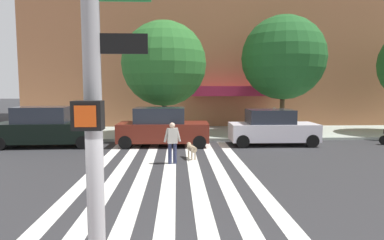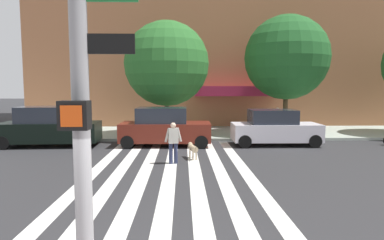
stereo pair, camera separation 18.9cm
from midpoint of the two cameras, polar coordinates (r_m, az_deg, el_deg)
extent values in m
plane|color=#2B2B2D|center=(11.59, -5.07, -9.51)|extent=(160.00, 160.00, 0.00)
cube|color=#A4AEA2|center=(21.74, -3.91, -2.19)|extent=(80.00, 6.00, 0.15)
cube|color=silver|center=(11.98, -17.58, -9.24)|extent=(0.45, 14.10, 0.01)
cube|color=silver|center=(11.78, -13.29, -9.37)|extent=(0.45, 14.10, 0.01)
cube|color=silver|center=(11.65, -8.87, -9.46)|extent=(0.45, 14.10, 0.01)
cube|color=silver|center=(11.59, -4.38, -9.49)|extent=(0.45, 14.10, 0.01)
cube|color=silver|center=(11.59, 0.13, -9.47)|extent=(0.45, 14.10, 0.01)
cube|color=silver|center=(11.67, 4.61, -9.39)|extent=(0.45, 14.10, 0.01)
cube|color=silver|center=(11.81, 9.00, -9.25)|extent=(0.45, 14.10, 0.01)
cube|color=#B9244D|center=(24.26, 6.77, 4.93)|extent=(5.97, 1.60, 0.70)
cylinder|color=gray|center=(3.55, -18.09, 5.85)|extent=(0.18, 0.18, 5.80)
cube|color=black|center=(3.37, -18.84, 0.74)|extent=(0.28, 0.18, 0.28)
cube|color=#E54C14|center=(3.27, -19.33, 0.59)|extent=(0.20, 0.01, 0.20)
cube|color=black|center=(3.51, -13.78, 12.52)|extent=(0.56, 0.03, 0.20)
cube|color=black|center=(18.57, -23.73, -1.92)|extent=(4.95, 2.03, 0.98)
cube|color=#232833|center=(18.54, -24.41, 0.82)|extent=(2.63, 1.72, 0.80)
cylinder|color=black|center=(18.89, -17.20, -2.83)|extent=(0.67, 0.24, 0.66)
cylinder|color=black|center=(17.26, -18.41, -3.64)|extent=(0.67, 0.24, 0.66)
cylinder|color=black|center=(20.11, -28.20, -2.75)|extent=(0.67, 0.24, 0.66)
cube|color=maroon|center=(17.34, -5.19, -2.02)|extent=(4.65, 2.06, 0.95)
cube|color=#232833|center=(17.26, -5.82, 0.82)|extent=(2.57, 1.77, 0.78)
cylinder|color=black|center=(18.25, 0.73, -2.87)|extent=(0.66, 0.24, 0.66)
cylinder|color=black|center=(16.48, 0.95, -3.79)|extent=(0.66, 0.24, 0.66)
cylinder|color=black|center=(18.48, -10.63, -2.86)|extent=(0.66, 0.24, 0.66)
cylinder|color=black|center=(16.74, -11.63, -3.75)|extent=(0.66, 0.24, 0.66)
cube|color=silver|center=(18.01, 13.34, -1.96)|extent=(4.49, 1.91, 0.89)
cube|color=#232833|center=(17.88, 12.84, 0.59)|extent=(2.34, 1.67, 0.73)
cylinder|color=black|center=(19.41, 17.64, -2.62)|extent=(0.66, 0.22, 0.66)
cylinder|color=black|center=(17.82, 19.52, -3.40)|extent=(0.66, 0.22, 0.66)
cylinder|color=black|center=(18.51, 7.35, -2.79)|extent=(0.66, 0.22, 0.66)
cylinder|color=black|center=(16.84, 8.32, -3.64)|extent=(0.66, 0.22, 0.66)
cylinder|color=black|center=(20.29, 29.70, -3.01)|extent=(0.49, 0.18, 0.48)
cylinder|color=#4C3823|center=(20.09, -5.00, 1.50)|extent=(0.29, 0.29, 2.88)
sphere|color=#286628|center=(20.09, -5.07, 9.55)|extent=(5.01, 5.01, 5.01)
cylinder|color=#4C3823|center=(21.68, 14.87, 2.15)|extent=(0.29, 0.29, 3.27)
sphere|color=#1E5623|center=(21.72, 15.07, 10.22)|extent=(5.17, 5.17, 5.17)
cylinder|color=#282D4C|center=(13.28, -4.19, -5.74)|extent=(0.18, 0.18, 0.82)
cylinder|color=#282D4C|center=(13.32, -3.35, -5.70)|extent=(0.18, 0.18, 0.82)
cube|color=#B2ADA3|center=(13.18, -3.79, -2.69)|extent=(0.43, 0.32, 0.60)
cylinder|color=#B2ADA3|center=(13.13, -4.81, -2.60)|extent=(0.24, 0.14, 0.57)
cylinder|color=#B2ADA3|center=(13.23, -2.78, -2.52)|extent=(0.24, 0.14, 0.57)
sphere|color=beige|center=(13.13, -3.80, -0.92)|extent=(0.27, 0.27, 0.22)
cylinder|color=tan|center=(14.14, -0.42, -4.86)|extent=(0.42, 0.74, 0.26)
sphere|color=tan|center=(14.53, -0.89, -4.18)|extent=(0.24, 0.24, 0.20)
cylinder|color=tan|center=(13.71, 0.10, -4.98)|extent=(0.09, 0.24, 0.16)
cylinder|color=tan|center=(14.40, -0.96, -5.84)|extent=(0.07, 0.07, 0.32)
cylinder|color=tan|center=(14.44, -0.42, -5.81)|extent=(0.07, 0.07, 0.32)
cylinder|color=tan|center=(13.94, -0.42, -6.22)|extent=(0.07, 0.07, 0.32)
cylinder|color=tan|center=(13.98, 0.13, -6.19)|extent=(0.07, 0.07, 0.32)
cylinder|color=#6B6051|center=(21.51, 13.73, -1.12)|extent=(0.21, 0.21, 0.82)
cylinder|color=#6B6051|center=(21.36, 13.37, -1.16)|extent=(0.21, 0.21, 0.82)
cube|color=navy|center=(21.37, 13.59, 0.75)|extent=(0.45, 0.41, 0.60)
cylinder|color=navy|center=(21.55, 14.02, 0.86)|extent=(0.24, 0.20, 0.57)
cylinder|color=navy|center=(21.19, 13.17, 0.80)|extent=(0.24, 0.20, 0.57)
sphere|color=beige|center=(21.34, 13.62, 1.85)|extent=(0.30, 0.30, 0.22)
camera|label=1|loc=(0.09, -90.49, -0.05)|focal=31.29mm
camera|label=2|loc=(0.09, 89.51, 0.05)|focal=31.29mm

